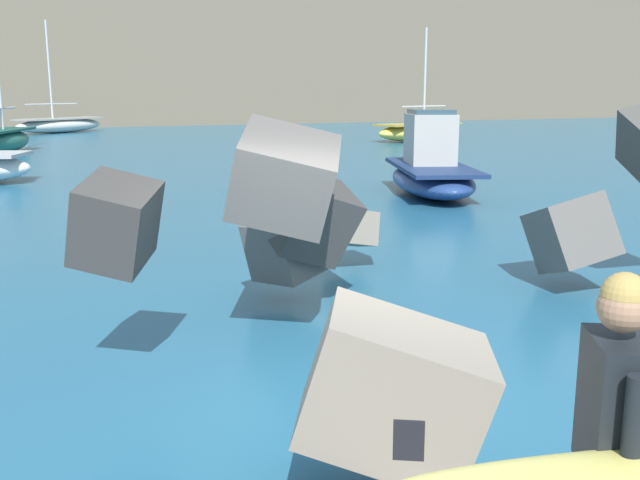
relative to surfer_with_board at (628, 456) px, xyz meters
name	(u,v)px	position (x,y,z in m)	size (l,w,h in m)	color
ground_plane	(363,403)	(0.44, 3.34, -1.28)	(400.00, 400.00, 0.00)	#235B7A
breakwater_jetty	(427,238)	(1.91, 4.79, -0.18)	(31.46, 7.89, 2.71)	#605B56
surfer_with_board	(628,456)	(0.00, 0.00, 0.00)	(2.01, 1.55, 1.78)	black
boat_near_left	(59,125)	(-0.13, 47.25, -0.75)	(6.23, 5.13, 6.96)	beige
boat_mid_centre	(418,131)	(17.51, 32.07, -0.75)	(6.06, 3.57, 5.95)	#EAC64C
boat_mid_right	(432,169)	(7.67, 14.28, -0.61)	(3.37, 5.25, 2.22)	navy
boat_far_left	(0,140)	(-3.21, 31.93, -0.69)	(3.28, 5.42, 7.34)	#1E6656
headland_bluff	(118,50)	(6.94, 73.32, 5.27)	(104.87, 40.71, 13.06)	#756651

